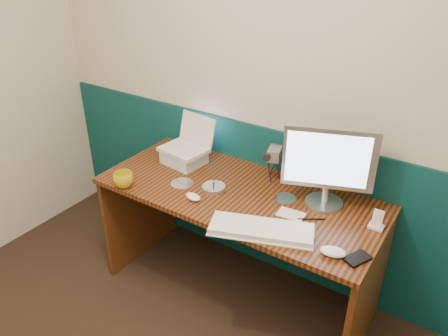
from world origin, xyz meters
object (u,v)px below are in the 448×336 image
Objects in this scene: desk at (238,245)px; mug at (123,180)px; camcorder at (274,165)px; laptop at (183,135)px; monitor at (329,166)px; keyboard at (261,230)px.

mug reaches higher than desk.
laptop is at bearing 177.04° from camcorder.
monitor is 1.13m from mug.
monitor is at bearing 9.72° from laptop.
mug is (-1.02, -0.45, -0.19)m from monitor.
keyboard is 4.40× the size of mug.
desk is 14.17× the size of mug.
mug is (-0.86, -0.05, 0.03)m from keyboard.
camcorder is (-0.35, 0.09, -0.14)m from monitor.
desk is 5.89× the size of laptop.
mug is 0.60× the size of camcorder.
monitor reaches higher than mug.
laptop is at bearing 162.13° from monitor.
camcorder is (0.09, 0.23, 0.47)m from desk.
mug is at bearing -156.78° from camcorder.
monitor is 0.39m from camcorder.
laptop is 0.59× the size of monitor.
desk is at bearing 28.24° from mug.
monitor is at bearing 17.63° from desk.
camcorder is at bearing 20.13° from laptop.
mug reaches higher than keyboard.
camcorder is at bearing 91.13° from keyboard.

